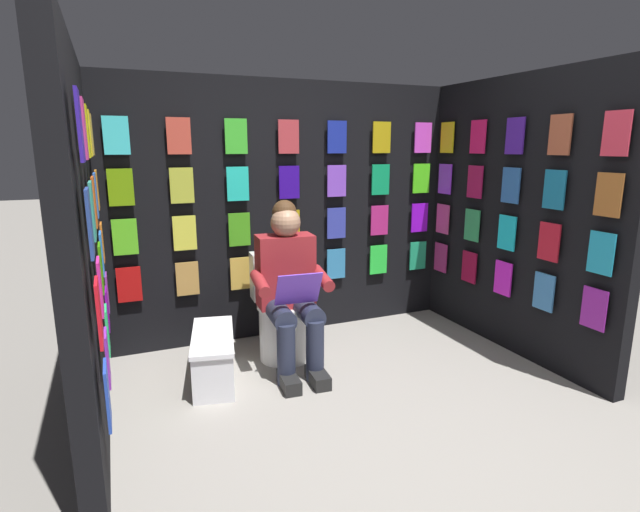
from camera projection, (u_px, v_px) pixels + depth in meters
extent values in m
plane|color=gray|center=(417.00, 459.00, 2.50)|extent=(30.00, 30.00, 0.00)
cube|color=black|center=(286.00, 211.00, 4.06)|extent=(2.98, 0.10, 2.07)
cube|color=#B50E0E|center=(129.00, 285.00, 3.61)|extent=(0.17, 0.01, 0.26)
cube|color=#B6853E|center=(188.00, 279.00, 3.77)|extent=(0.17, 0.01, 0.26)
cube|color=gold|center=(241.00, 273.00, 3.93)|extent=(0.17, 0.01, 0.26)
cube|color=#990972|center=(290.00, 268.00, 4.09)|extent=(0.17, 0.01, 0.26)
cube|color=teal|center=(336.00, 264.00, 4.25)|extent=(0.17, 0.01, 0.26)
cube|color=#2ADC3E|center=(378.00, 260.00, 4.41)|extent=(0.17, 0.01, 0.26)
cube|color=#1F9868|center=(418.00, 256.00, 4.57)|extent=(0.17, 0.01, 0.26)
cube|color=#54C420|center=(125.00, 237.00, 3.53)|extent=(0.17, 0.01, 0.26)
cube|color=yellow|center=(185.00, 233.00, 3.69)|extent=(0.17, 0.01, 0.26)
cube|color=#3F991A|center=(239.00, 230.00, 3.85)|extent=(0.17, 0.01, 0.26)
cube|color=#B1900F|center=(290.00, 226.00, 4.01)|extent=(0.17, 0.01, 0.26)
cube|color=#333DA9|center=(336.00, 223.00, 4.17)|extent=(0.17, 0.01, 0.26)
cube|color=#B72373|center=(379.00, 220.00, 4.33)|extent=(0.17, 0.01, 0.26)
cube|color=#8911E3|center=(419.00, 218.00, 4.49)|extent=(0.17, 0.01, 0.26)
cube|color=#61950D|center=(121.00, 187.00, 3.46)|extent=(0.17, 0.01, 0.26)
cube|color=gold|center=(182.00, 186.00, 3.62)|extent=(0.17, 0.01, 0.26)
cube|color=#20CEBA|center=(238.00, 184.00, 3.77)|extent=(0.17, 0.01, 0.26)
cube|color=#2B0B91|center=(289.00, 182.00, 3.93)|extent=(0.17, 0.01, 0.26)
cube|color=#8045D5|center=(337.00, 181.00, 4.09)|extent=(0.17, 0.01, 0.26)
cube|color=#109959|center=(380.00, 180.00, 4.25)|extent=(0.17, 0.01, 0.26)
cube|color=#4CDD1B|center=(421.00, 178.00, 4.41)|extent=(0.17, 0.01, 0.26)
cube|color=#3DD6E0|center=(116.00, 135.00, 3.38)|extent=(0.17, 0.01, 0.26)
cube|color=#C34334|center=(179.00, 136.00, 3.54)|extent=(0.17, 0.01, 0.26)
cube|color=green|center=(236.00, 136.00, 3.70)|extent=(0.17, 0.01, 0.26)
cube|color=#B3353D|center=(289.00, 137.00, 3.86)|extent=(0.17, 0.01, 0.26)
cube|color=#192998|center=(337.00, 137.00, 4.02)|extent=(0.17, 0.01, 0.26)
cube|color=#B69A12|center=(382.00, 137.00, 4.17)|extent=(0.17, 0.01, 0.26)
cube|color=#D743D8|center=(423.00, 138.00, 4.33)|extent=(0.17, 0.01, 0.26)
cube|color=black|center=(517.00, 217.00, 3.71)|extent=(0.10, 1.94, 2.07)
cube|color=#952361|center=(441.00, 257.00, 4.49)|extent=(0.01, 0.17, 0.26)
cube|color=maroon|center=(469.00, 267.00, 4.14)|extent=(0.01, 0.17, 0.26)
cube|color=#D41FD3|center=(503.00, 278.00, 3.78)|extent=(0.01, 0.17, 0.26)
cube|color=#397ABB|center=(544.00, 292.00, 3.43)|extent=(0.01, 0.17, 0.26)
cube|color=purple|center=(594.00, 309.00, 3.08)|extent=(0.01, 0.17, 0.26)
cube|color=#BF3E7B|center=(443.00, 219.00, 4.41)|extent=(0.01, 0.17, 0.26)
cube|color=#2D9254|center=(472.00, 225.00, 4.06)|extent=(0.01, 0.17, 0.26)
cube|color=#1AC3D9|center=(507.00, 233.00, 3.71)|extent=(0.01, 0.17, 0.26)
cube|color=red|center=(549.00, 242.00, 3.35)|extent=(0.01, 0.17, 0.26)
cube|color=#1F9CC1|center=(601.00, 253.00, 3.00)|extent=(0.01, 0.17, 0.26)
cube|color=#8C2CEA|center=(445.00, 179.00, 4.34)|extent=(0.01, 0.17, 0.26)
cube|color=#9B1346|center=(475.00, 182.00, 3.98)|extent=(0.01, 0.17, 0.26)
cube|color=#295BA2|center=(511.00, 185.00, 3.63)|extent=(0.01, 0.17, 0.26)
cube|color=#176A91|center=(554.00, 190.00, 3.28)|extent=(0.01, 0.17, 0.26)
cube|color=#A25E28|center=(609.00, 195.00, 2.92)|extent=(0.01, 0.17, 0.26)
cube|color=gold|center=(447.00, 138.00, 4.26)|extent=(0.01, 0.17, 0.26)
cube|color=#D91659|center=(478.00, 137.00, 3.91)|extent=(0.01, 0.17, 0.26)
cube|color=#431C94|center=(515.00, 136.00, 3.55)|extent=(0.01, 0.17, 0.26)
cube|color=#A14F34|center=(560.00, 135.00, 3.20)|extent=(0.01, 0.17, 0.26)
cube|color=#D7334A|center=(616.00, 133.00, 2.84)|extent=(0.01, 0.17, 0.26)
cube|color=black|center=(81.00, 248.00, 2.58)|extent=(0.10, 1.94, 2.07)
cube|color=blue|center=(108.00, 395.00, 2.01)|extent=(0.01, 0.17, 0.26)
cube|color=purple|center=(107.00, 358.00, 2.36)|extent=(0.01, 0.17, 0.26)
cube|color=#2DD371|center=(107.00, 330.00, 2.72)|extent=(0.01, 0.17, 0.26)
cube|color=#7E0EA6|center=(107.00, 309.00, 3.07)|extent=(0.01, 0.17, 0.26)
cube|color=purple|center=(107.00, 292.00, 3.42)|extent=(0.01, 0.17, 0.26)
cube|color=red|center=(99.00, 313.00, 1.93)|extent=(0.01, 0.17, 0.26)
cube|color=#F12AA1|center=(100.00, 287.00, 2.28)|extent=(0.01, 0.17, 0.26)
cube|color=#388C0D|center=(101.00, 268.00, 2.64)|extent=(0.01, 0.17, 0.26)
cube|color=#2E79E2|center=(102.00, 254.00, 2.99)|extent=(0.01, 0.17, 0.26)
cube|color=orange|center=(102.00, 242.00, 3.34)|extent=(0.01, 0.17, 0.26)
cube|color=#294493|center=(90.00, 223.00, 1.85)|extent=(0.01, 0.17, 0.26)
cube|color=teal|center=(93.00, 211.00, 2.21)|extent=(0.01, 0.17, 0.26)
cube|color=#C44F1B|center=(95.00, 202.00, 2.56)|extent=(0.01, 0.17, 0.26)
cube|color=blue|center=(96.00, 195.00, 2.91)|extent=(0.01, 0.17, 0.26)
cube|color=orange|center=(97.00, 190.00, 3.27)|extent=(0.01, 0.17, 0.26)
cube|color=#341DA4|center=(80.00, 126.00, 1.78)|extent=(0.01, 0.17, 0.26)
cube|color=#C93484|center=(84.00, 129.00, 2.13)|extent=(0.01, 0.17, 0.26)
cube|color=#BBB80F|center=(87.00, 132.00, 2.48)|extent=(0.01, 0.17, 0.26)
cube|color=yellow|center=(90.00, 133.00, 2.84)|extent=(0.01, 0.17, 0.26)
cube|color=#AB852D|center=(92.00, 135.00, 3.19)|extent=(0.01, 0.17, 0.26)
cylinder|color=white|center=(285.00, 333.00, 3.66)|extent=(0.38, 0.38, 0.40)
cylinder|color=white|center=(285.00, 306.00, 3.61)|extent=(0.41, 0.41, 0.02)
cube|color=white|center=(276.00, 275.00, 3.82)|extent=(0.39, 0.21, 0.36)
cylinder|color=white|center=(279.00, 278.00, 3.74)|extent=(0.39, 0.10, 0.39)
cube|color=maroon|center=(285.00, 271.00, 3.53)|extent=(0.42, 0.25, 0.52)
sphere|color=tan|center=(286.00, 222.00, 3.42)|extent=(0.21, 0.21, 0.21)
sphere|color=#472D19|center=(284.00, 212.00, 3.44)|extent=(0.17, 0.17, 0.17)
cylinder|color=#23283D|center=(307.00, 310.00, 3.43)|extent=(0.18, 0.41, 0.15)
cylinder|color=#23283D|center=(279.00, 313.00, 3.37)|extent=(0.18, 0.41, 0.15)
cylinder|color=#23283D|center=(315.00, 351.00, 3.31)|extent=(0.12, 0.12, 0.42)
cylinder|color=#23283D|center=(286.00, 355.00, 3.25)|extent=(0.12, 0.12, 0.42)
cube|color=black|center=(318.00, 377.00, 3.29)|extent=(0.13, 0.27, 0.09)
cube|color=black|center=(289.00, 382.00, 3.23)|extent=(0.13, 0.27, 0.09)
cylinder|color=maroon|center=(322.00, 278.00, 3.44)|extent=(0.11, 0.31, 0.13)
cylinder|color=maroon|center=(260.00, 283.00, 3.30)|extent=(0.11, 0.31, 0.13)
cube|color=#713FD7|center=(298.00, 289.00, 3.22)|extent=(0.31, 0.15, 0.23)
cube|color=silver|center=(214.00, 359.00, 3.33)|extent=(0.39, 0.71, 0.30)
cube|color=white|center=(213.00, 336.00, 3.29)|extent=(0.41, 0.74, 0.03)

